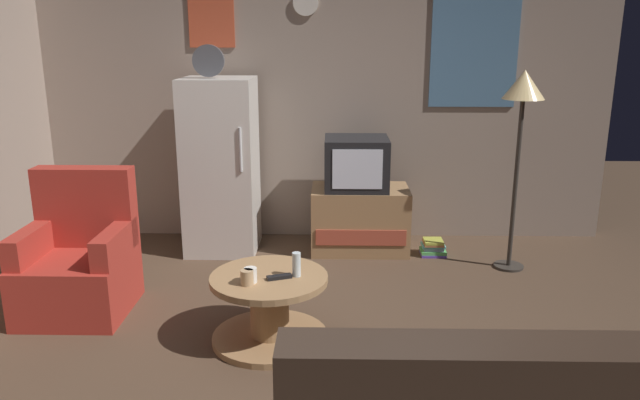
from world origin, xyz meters
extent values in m
plane|color=#4C3828|center=(0.00, 0.00, 0.00)|extent=(12.00, 12.00, 0.00)
cube|color=gray|center=(0.00, 2.45, 1.26)|extent=(5.20, 0.10, 2.52)
cube|color=teal|center=(1.34, 2.39, 1.72)|extent=(0.76, 0.02, 1.00)
cube|color=#C64C2D|center=(-0.96, 2.39, 2.00)|extent=(0.40, 0.02, 0.52)
cylinder|color=silver|center=(-0.14, 2.39, 2.11)|extent=(0.22, 0.03, 0.22)
cube|color=silver|center=(-0.86, 2.00, 0.75)|extent=(0.60, 0.60, 1.50)
cylinder|color=silver|center=(-0.64, 1.69, 0.95)|extent=(0.02, 0.02, 0.36)
cylinder|color=#4C4C51|center=(-0.91, 1.92, 1.64)|extent=(0.26, 0.04, 0.26)
cube|color=#9E754C|center=(0.35, 2.00, 0.28)|extent=(0.84, 0.52, 0.56)
cube|color=#AD4733|center=(0.35, 1.73, 0.20)|extent=(0.76, 0.01, 0.13)
cube|color=black|center=(0.31, 2.00, 0.78)|extent=(0.54, 0.50, 0.44)
cube|color=silver|center=(0.31, 1.75, 0.78)|extent=(0.41, 0.01, 0.33)
cylinder|color=#332D28|center=(1.55, 1.59, 0.01)|extent=(0.24, 0.24, 0.02)
cylinder|color=#332D28|center=(1.55, 1.59, 0.70)|extent=(0.04, 0.04, 1.40)
cone|color=#F2D18C|center=(1.55, 1.59, 1.48)|extent=(0.32, 0.32, 0.22)
cylinder|color=#9E754C|center=(-0.28, 0.31, 0.02)|extent=(0.72, 0.72, 0.04)
cylinder|color=#9E754C|center=(-0.28, 0.31, 0.22)|extent=(0.24, 0.24, 0.39)
cylinder|color=#9E754C|center=(-0.28, 0.31, 0.41)|extent=(0.72, 0.72, 0.04)
cylinder|color=silver|center=(-0.11, 0.31, 0.51)|extent=(0.05, 0.05, 0.15)
cylinder|color=silver|center=(-0.37, 0.21, 0.48)|extent=(0.08, 0.08, 0.09)
cylinder|color=tan|center=(-0.39, 0.17, 0.48)|extent=(0.08, 0.08, 0.09)
cube|color=black|center=(-0.21, 0.27, 0.44)|extent=(0.16, 0.09, 0.02)
cube|color=#A52D23|center=(-1.62, 0.69, 0.20)|extent=(0.68, 0.68, 0.40)
cube|color=#A52D23|center=(-1.62, 0.95, 0.68)|extent=(0.68, 0.16, 0.56)
cube|color=#A52D23|center=(-1.90, 0.69, 0.50)|extent=(0.12, 0.60, 0.20)
cube|color=#A52D23|center=(-1.34, 0.69, 0.50)|extent=(0.12, 0.60, 0.20)
cube|color=#5D41B7|center=(0.98, 1.86, 0.01)|extent=(0.21, 0.18, 0.02)
cube|color=#54B158|center=(0.98, 1.86, 0.04)|extent=(0.21, 0.17, 0.03)
cube|color=#8E9BC6|center=(0.98, 1.86, 0.06)|extent=(0.17, 0.13, 0.03)
cube|color=#5CB9BD|center=(0.98, 1.86, 0.09)|extent=(0.20, 0.15, 0.02)
cube|color=#B26E44|center=(0.98, 1.86, 0.11)|extent=(0.17, 0.17, 0.02)
cube|color=#AFB340|center=(0.98, 1.86, 0.13)|extent=(0.16, 0.18, 0.02)
camera|label=1|loc=(0.11, -3.12, 1.84)|focal=34.15mm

